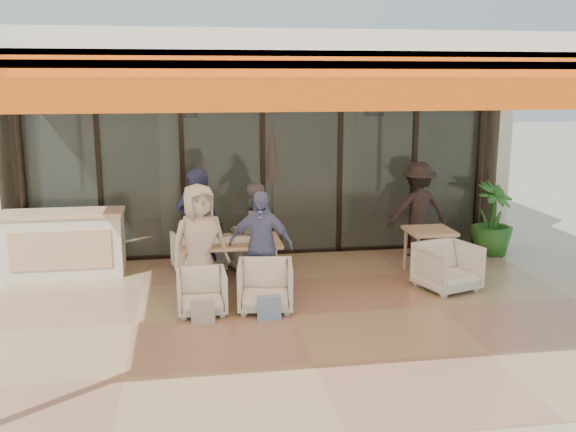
# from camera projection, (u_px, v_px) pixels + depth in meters

# --- Properties ---
(ground) EXTENTS (70.00, 70.00, 0.00)m
(ground) POSITION_uv_depth(u_px,v_px,m) (291.00, 317.00, 8.35)
(ground) COLOR #C6B293
(ground) RESTS_ON ground
(terrace_floor) EXTENTS (8.00, 6.00, 0.01)m
(terrace_floor) POSITION_uv_depth(u_px,v_px,m) (291.00, 316.00, 8.35)
(terrace_floor) COLOR tan
(terrace_floor) RESTS_ON ground
(terrace_structure) EXTENTS (8.00, 6.00, 3.40)m
(terrace_structure) POSITION_uv_depth(u_px,v_px,m) (295.00, 60.00, 7.41)
(terrace_structure) COLOR silver
(terrace_structure) RESTS_ON ground
(glass_storefront) EXTENTS (8.08, 0.10, 3.20)m
(glass_storefront) POSITION_uv_depth(u_px,v_px,m) (263.00, 165.00, 10.91)
(glass_storefront) COLOR #9EADA3
(glass_storefront) RESTS_ON ground
(interior_block) EXTENTS (9.05, 3.62, 3.52)m
(interior_block) POSITION_uv_depth(u_px,v_px,m) (249.00, 119.00, 13.02)
(interior_block) COLOR silver
(interior_block) RESTS_ON ground
(host_counter) EXTENTS (1.85, 0.65, 1.04)m
(host_counter) POSITION_uv_depth(u_px,v_px,m) (64.00, 243.00, 9.96)
(host_counter) COLOR silver
(host_counter) RESTS_ON ground
(dining_table) EXTENTS (1.50, 0.90, 0.93)m
(dining_table) POSITION_uv_depth(u_px,v_px,m) (228.00, 244.00, 9.30)
(dining_table) COLOR #DCB286
(dining_table) RESTS_ON ground
(chair_far_left) EXTENTS (0.88, 0.85, 0.73)m
(chair_far_left) POSITION_uv_depth(u_px,v_px,m) (198.00, 250.00, 10.22)
(chair_far_left) COLOR white
(chair_far_left) RESTS_ON ground
(chair_far_right) EXTENTS (0.80, 0.77, 0.65)m
(chair_far_right) POSITION_uv_depth(u_px,v_px,m) (251.00, 250.00, 10.36)
(chair_far_right) COLOR white
(chair_far_right) RESTS_ON ground
(chair_near_left) EXTENTS (0.65, 0.61, 0.65)m
(chair_near_left) POSITION_uv_depth(u_px,v_px,m) (202.00, 290.00, 8.39)
(chair_near_left) COLOR white
(chair_near_left) RESTS_ON ground
(chair_near_right) EXTENTS (0.80, 0.76, 0.74)m
(chair_near_right) POSITION_uv_depth(u_px,v_px,m) (265.00, 284.00, 8.51)
(chair_near_right) COLOR white
(chair_near_right) RESTS_ON ground
(diner_navy) EXTENTS (0.66, 0.46, 1.76)m
(diner_navy) POSITION_uv_depth(u_px,v_px,m) (198.00, 225.00, 9.63)
(diner_navy) COLOR #171934
(diner_navy) RESTS_ON ground
(diner_grey) EXTENTS (0.85, 0.74, 1.50)m
(diner_grey) POSITION_uv_depth(u_px,v_px,m) (254.00, 232.00, 9.79)
(diner_grey) COLOR slate
(diner_grey) RESTS_ON ground
(diner_cream) EXTENTS (0.94, 0.77, 1.66)m
(diner_cream) POSITION_uv_depth(u_px,v_px,m) (200.00, 244.00, 8.77)
(diner_cream) COLOR beige
(diner_cream) RESTS_ON ground
(diner_periwinkle) EXTENTS (0.97, 0.60, 1.54)m
(diner_periwinkle) POSITION_uv_depth(u_px,v_px,m) (260.00, 245.00, 8.91)
(diner_periwinkle) COLOR #737CC0
(diner_periwinkle) RESTS_ON ground
(tote_bag_cream) EXTENTS (0.30, 0.10, 0.34)m
(tote_bag_cream) POSITION_uv_depth(u_px,v_px,m) (203.00, 312.00, 8.04)
(tote_bag_cream) COLOR silver
(tote_bag_cream) RESTS_ON ground
(tote_bag_blue) EXTENTS (0.30, 0.10, 0.34)m
(tote_bag_blue) POSITION_uv_depth(u_px,v_px,m) (269.00, 308.00, 8.17)
(tote_bag_blue) COLOR #99BFD8
(tote_bag_blue) RESTS_ON ground
(side_table) EXTENTS (0.70, 0.70, 0.74)m
(side_table) POSITION_uv_depth(u_px,v_px,m) (429.00, 236.00, 9.98)
(side_table) COLOR #DCB286
(side_table) RESTS_ON ground
(side_chair) EXTENTS (0.94, 0.91, 0.78)m
(side_chair) POSITION_uv_depth(u_px,v_px,m) (448.00, 265.00, 9.31)
(side_chair) COLOR white
(side_chair) RESTS_ON ground
(standing_woman) EXTENTS (1.11, 0.70, 1.66)m
(standing_woman) POSITION_uv_depth(u_px,v_px,m) (418.00, 210.00, 11.01)
(standing_woman) COLOR black
(standing_woman) RESTS_ON ground
(potted_palm) EXTENTS (0.99, 0.99, 1.29)m
(potted_palm) POSITION_uv_depth(u_px,v_px,m) (492.00, 219.00, 11.15)
(potted_palm) COLOR #1E5919
(potted_palm) RESTS_ON ground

